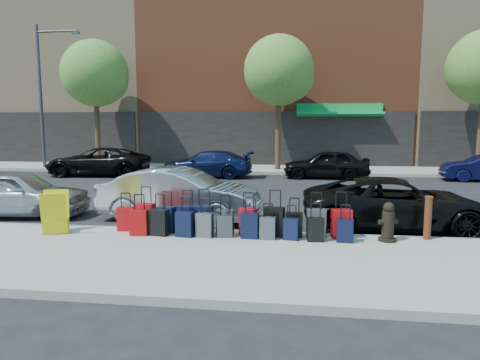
# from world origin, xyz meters

# --- Properties ---
(ground) EXTENTS (120.00, 120.00, 0.00)m
(ground) POSITION_xyz_m (0.00, 0.00, 0.00)
(ground) COLOR black
(ground) RESTS_ON ground
(sidewalk_near) EXTENTS (60.00, 4.00, 0.15)m
(sidewalk_near) POSITION_xyz_m (0.00, -6.50, 0.07)
(sidewalk_near) COLOR gray
(sidewalk_near) RESTS_ON ground
(sidewalk_far) EXTENTS (60.00, 4.00, 0.15)m
(sidewalk_far) POSITION_xyz_m (0.00, 10.00, 0.07)
(sidewalk_far) COLOR gray
(sidewalk_far) RESTS_ON ground
(curb_near) EXTENTS (60.00, 0.08, 0.15)m
(curb_near) POSITION_xyz_m (0.00, -4.48, 0.07)
(curb_near) COLOR gray
(curb_near) RESTS_ON ground
(curb_far) EXTENTS (60.00, 0.08, 0.15)m
(curb_far) POSITION_xyz_m (0.00, 7.98, 0.07)
(curb_far) COLOR gray
(curb_far) RESTS_ON ground
(building_left) EXTENTS (15.00, 12.12, 16.00)m
(building_left) POSITION_xyz_m (-16.00, 17.98, 7.98)
(building_left) COLOR tan
(building_left) RESTS_ON ground
(building_center) EXTENTS (17.00, 12.85, 20.00)m
(building_center) POSITION_xyz_m (0.00, 17.99, 9.98)
(building_center) COLOR brown
(building_center) RESTS_ON ground
(tree_left) EXTENTS (3.80, 3.80, 7.27)m
(tree_left) POSITION_xyz_m (-9.86, 9.50, 5.41)
(tree_left) COLOR black
(tree_left) RESTS_ON sidewalk_far
(tree_center) EXTENTS (3.80, 3.80, 7.27)m
(tree_center) POSITION_xyz_m (0.64, 9.50, 5.41)
(tree_center) COLOR black
(tree_center) RESTS_ON sidewalk_far
(streetlight) EXTENTS (2.59, 0.18, 8.00)m
(streetlight) POSITION_xyz_m (-12.80, 8.80, 4.66)
(streetlight) COLOR #333338
(streetlight) RESTS_ON sidewalk_far
(suitcase_front_0) EXTENTS (0.40, 0.25, 0.91)m
(suitcase_front_0) POSITION_xyz_m (-2.46, -4.81, 0.43)
(suitcase_front_0) COLOR #9F0A0E
(suitcase_front_0) RESTS_ON sidewalk_near
(suitcase_front_1) EXTENTS (0.46, 0.29, 1.06)m
(suitcase_front_1) POSITION_xyz_m (-1.99, -4.76, 0.48)
(suitcase_front_1) COLOR #A60A13
(suitcase_front_1) RESTS_ON sidewalk_near
(suitcase_front_2) EXTENTS (0.43, 0.28, 0.97)m
(suitcase_front_2) POSITION_xyz_m (-1.46, -4.84, 0.45)
(suitcase_front_2) COLOR black
(suitcase_front_2) RESTS_ON sidewalk_near
(suitcase_front_3) EXTENTS (0.46, 0.31, 1.01)m
(suitcase_front_3) POSITION_xyz_m (-0.98, -4.81, 0.47)
(suitcase_front_3) COLOR black
(suitcase_front_3) RESTS_ON sidewalk_near
(suitcase_front_4) EXTENTS (0.44, 0.26, 1.04)m
(suitcase_front_4) POSITION_xyz_m (-0.58, -4.82, 0.48)
(suitcase_front_4) COLOR black
(suitcase_front_4) RESTS_ON sidewalk_near
(suitcase_front_5) EXTENTS (0.39, 0.23, 0.93)m
(suitcase_front_5) POSITION_xyz_m (-0.07, -4.84, 0.44)
(suitcase_front_5) COLOR #39393E
(suitcase_front_5) RESTS_ON sidewalk_near
(suitcase_front_6) EXTENTS (0.41, 0.24, 0.97)m
(suitcase_front_6) POSITION_xyz_m (0.45, -4.78, 0.46)
(suitcase_front_6) COLOR #B00B1D
(suitcase_front_6) RESTS_ON sidewalk_near
(suitcase_front_7) EXTENTS (0.48, 0.32, 1.06)m
(suitcase_front_7) POSITION_xyz_m (1.05, -4.84, 0.48)
(suitcase_front_7) COLOR black
(suitcase_front_7) RESTS_ON sidewalk_near
(suitcase_front_8) EXTENTS (0.37, 0.21, 0.89)m
(suitcase_front_8) POSITION_xyz_m (1.49, -4.85, 0.43)
(suitcase_front_8) COLOR black
(suitcase_front_8) RESTS_ON sidewalk_near
(suitcase_front_9) EXTENTS (0.44, 0.26, 1.01)m
(suitcase_front_9) POSITION_xyz_m (1.99, -4.75, 0.47)
(suitcase_front_9) COLOR #403F45
(suitcase_front_9) RESTS_ON sidewalk_near
(suitcase_front_10) EXTENTS (0.46, 0.30, 1.03)m
(suitcase_front_10) POSITION_xyz_m (2.54, -4.81, 0.47)
(suitcase_front_10) COLOR #B00B11
(suitcase_front_10) RESTS_ON sidewalk_near
(suitcase_back_1) EXTENTS (0.41, 0.25, 0.94)m
(suitcase_back_1) POSITION_xyz_m (-2.00, -5.16, 0.44)
(suitcase_back_1) COLOR #950909
(suitcase_back_1) RESTS_ON sidewalk_near
(suitcase_back_2) EXTENTS (0.44, 0.30, 0.96)m
(suitcase_back_2) POSITION_xyz_m (-1.53, -5.12, 0.45)
(suitcase_back_2) COLOR black
(suitcase_back_2) RESTS_ON sidewalk_near
(suitcase_back_3) EXTENTS (0.42, 0.28, 0.92)m
(suitcase_back_3) POSITION_xyz_m (-0.93, -5.15, 0.44)
(suitcase_back_3) COLOR black
(suitcase_back_3) RESTS_ON sidewalk_near
(suitcase_back_4) EXTENTS (0.40, 0.27, 0.88)m
(suitcase_back_4) POSITION_xyz_m (-0.49, -5.13, 0.42)
(suitcase_back_4) COLOR #434348
(suitcase_back_4) RESTS_ON sidewalk_near
(suitcase_back_5) EXTENTS (0.36, 0.24, 0.81)m
(suitcase_back_5) POSITION_xyz_m (-0.04, -5.09, 0.40)
(suitcase_back_5) COLOR #323236
(suitcase_back_5) RESTS_ON sidewalk_near
(suitcase_back_6) EXTENTS (0.40, 0.25, 0.91)m
(suitcase_back_6) POSITION_xyz_m (0.52, -5.09, 0.43)
(suitcase_back_6) COLOR black
(suitcase_back_6) RESTS_ON sidewalk_near
(suitcase_back_7) EXTENTS (0.34, 0.20, 0.80)m
(suitcase_back_7) POSITION_xyz_m (0.92, -5.13, 0.40)
(suitcase_back_7) COLOR #3D3D42
(suitcase_back_7) RESTS_ON sidewalk_near
(suitcase_back_8) EXTENTS (0.35, 0.24, 0.77)m
(suitcase_back_8) POSITION_xyz_m (1.43, -5.11, 0.39)
(suitcase_back_8) COLOR black
(suitcase_back_8) RESTS_ON sidewalk_near
(suitcase_back_9) EXTENTS (0.37, 0.23, 0.83)m
(suitcase_back_9) POSITION_xyz_m (1.96, -5.16, 0.41)
(suitcase_back_9) COLOR black
(suitcase_back_9) RESTS_ON sidewalk_near
(suitcase_back_10) EXTENTS (0.36, 0.23, 0.81)m
(suitcase_back_10) POSITION_xyz_m (2.58, -5.15, 0.40)
(suitcase_back_10) COLOR black
(suitcase_back_10) RESTS_ON sidewalk_near
(fire_hydrant) EXTENTS (0.44, 0.38, 0.85)m
(fire_hydrant) POSITION_xyz_m (3.50, -4.94, 0.54)
(fire_hydrant) COLOR black
(fire_hydrant) RESTS_ON sidewalk_near
(bollard) EXTENTS (0.18, 0.18, 0.95)m
(bollard) POSITION_xyz_m (4.39, -4.67, 0.64)
(bollard) COLOR #38190C
(bollard) RESTS_ON sidewalk_near
(display_rack) EXTENTS (0.73, 0.76, 0.98)m
(display_rack) POSITION_xyz_m (-3.95, -5.28, 0.63)
(display_rack) COLOR yellow
(display_rack) RESTS_ON sidewalk_near
(car_near_0) EXTENTS (4.15, 2.03, 1.36)m
(car_near_0) POSITION_xyz_m (-6.45, -3.07, 0.68)
(car_near_0) COLOR #B1B3B8
(car_near_0) RESTS_ON ground
(car_near_1) EXTENTS (4.53, 1.92, 1.46)m
(car_near_1) POSITION_xyz_m (-1.66, -2.91, 0.73)
(car_near_1) COLOR #B1B3B8
(car_near_1) RESTS_ON ground
(car_near_2) EXTENTS (4.72, 2.21, 1.31)m
(car_near_2) POSITION_xyz_m (4.07, -3.17, 0.65)
(car_near_2) COLOR black
(car_near_2) RESTS_ON ground
(car_far_0) EXTENTS (5.34, 2.74, 1.44)m
(car_far_0) POSITION_xyz_m (-8.61, 6.52, 0.72)
(car_far_0) COLOR black
(car_far_0) RESTS_ON ground
(car_far_1) EXTENTS (4.62, 2.00, 1.32)m
(car_far_1) POSITION_xyz_m (-2.92, 6.61, 0.66)
(car_far_1) COLOR #0C1537
(car_far_1) RESTS_ON ground
(car_far_2) EXTENTS (4.18, 1.80, 1.41)m
(car_far_2) POSITION_xyz_m (2.98, 6.89, 0.70)
(car_far_2) COLOR black
(car_far_2) RESTS_ON ground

